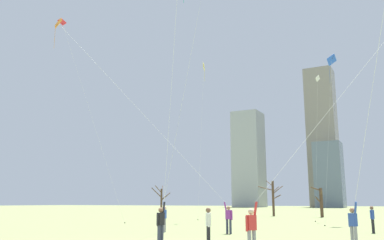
# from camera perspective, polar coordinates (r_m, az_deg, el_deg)

# --- Properties ---
(kite_flyer_midfield_center_orange) EXTENTS (14.41, 1.90, 16.25)m
(kite_flyer_midfield_center_orange) POSITION_cam_1_polar(r_m,az_deg,el_deg) (26.34, -0.61, -7.06)
(kite_flyer_midfield_center_orange) COLOR #33384C
(kite_flyer_midfield_center_orange) RESTS_ON ground
(kite_flyer_midfield_right_pink) EXTENTS (6.81, 8.16, 11.94)m
(kite_flyer_midfield_right_pink) POSITION_cam_1_polar(r_m,az_deg,el_deg) (17.23, 15.14, -4.87)
(kite_flyer_midfield_right_pink) COLOR gray
(kite_flyer_midfield_right_pink) RESTS_ON ground
(kite_flyer_foreground_right_purple) EXTENTS (0.36, 6.58, 19.30)m
(kite_flyer_foreground_right_purple) POSITION_cam_1_polar(r_m,az_deg,el_deg) (19.85, -2.88, -6.11)
(kite_flyer_foreground_right_purple) COLOR #33384C
(kite_flyer_foreground_right_purple) RESTS_ON ground
(kite_flyer_foreground_left_teal) EXTENTS (3.61, 4.92, 16.50)m
(kite_flyer_foreground_left_teal) POSITION_cam_1_polar(r_m,az_deg,el_deg) (25.62, -3.32, -4.90)
(kite_flyer_foreground_left_teal) COLOR gray
(kite_flyer_foreground_left_teal) RESTS_ON ground
(kite_flyer_midfield_left_green) EXTENTS (4.44, 5.70, 17.92)m
(kite_flyer_midfield_left_green) POSITION_cam_1_polar(r_m,az_deg,el_deg) (18.41, 22.70, -4.01)
(kite_flyer_midfield_left_green) COLOR gray
(kite_flyer_midfield_left_green) RESTS_ON ground
(bystander_far_off_by_trees) EXTENTS (0.27, 0.50, 1.62)m
(bystander_far_off_by_trees) POSITION_cam_1_polar(r_m,az_deg,el_deg) (28.21, 23.68, -12.30)
(bystander_far_off_by_trees) COLOR black
(bystander_far_off_by_trees) RESTS_ON ground
(bystander_watching_nearby) EXTENTS (0.35, 0.45, 1.62)m
(bystander_watching_nearby) POSITION_cam_1_polar(r_m,az_deg,el_deg) (18.29, 2.28, -14.25)
(bystander_watching_nearby) COLOR black
(bystander_watching_nearby) RESTS_ON ground
(distant_kite_high_overhead_yellow) EXTENTS (2.12, 2.65, 16.60)m
(distant_kite_high_overhead_yellow) POSITION_cam_1_polar(r_m,az_deg,el_deg) (44.24, 1.56, 5.24)
(distant_kite_high_overhead_yellow) COLOR yellow
(distant_kite_high_overhead_yellow) RESTS_ON ground
(distant_kite_drifting_right_blue) EXTENTS (1.20, 5.05, 15.72)m
(distant_kite_drifting_right_blue) POSITION_cam_1_polar(r_m,az_deg,el_deg) (41.15, 18.70, 6.78)
(distant_kite_drifting_right_blue) COLOR blue
(distant_kite_drifting_right_blue) RESTS_ON ground
(distant_kite_low_near_trees_white) EXTENTS (0.78, 3.24, 15.54)m
(distant_kite_low_near_trees_white) POSITION_cam_1_polar(r_m,az_deg,el_deg) (46.43, 16.96, 3.23)
(distant_kite_low_near_trees_white) COLOR white
(distant_kite_low_near_trees_white) RESTS_ON ground
(distant_kite_drifting_left_red) EXTENTS (2.20, 7.58, 17.30)m
(distant_kite_drifting_left_red) POSITION_cam_1_polar(r_m,az_deg,el_deg) (37.26, -16.34, 9.01)
(distant_kite_drifting_left_red) COLOR red
(distant_kite_drifting_left_red) RESTS_ON ground
(bare_tree_right_of_center) EXTENTS (2.03, 2.77, 4.34)m
(bare_tree_right_of_center) POSITION_cam_1_polar(r_m,az_deg,el_deg) (62.07, -4.26, -10.89)
(bare_tree_right_of_center) COLOR #4C3828
(bare_tree_right_of_center) RESTS_ON ground
(bare_tree_rightmost) EXTENTS (1.58, 1.24, 3.83)m
(bare_tree_rightmost) POSITION_cam_1_polar(r_m,az_deg,el_deg) (55.53, 17.40, -10.66)
(bare_tree_rightmost) COLOR #4C3828
(bare_tree_rightmost) RESTS_ON ground
(bare_tree_leftmost) EXTENTS (2.98, 2.18, 4.84)m
(bare_tree_leftmost) POSITION_cam_1_polar(r_m,az_deg,el_deg) (58.50, 11.14, -10.37)
(bare_tree_leftmost) COLOR #4C3828
(bare_tree_leftmost) RESTS_ON ground
(skyline_slender_spire) EXTENTS (10.68, 11.09, 37.36)m
(skyline_slender_spire) POSITION_cam_1_polar(r_m,az_deg,el_deg) (165.33, 7.85, -5.37)
(skyline_slender_spire) COLOR #9EA3AD
(skyline_slender_spire) RESTS_ON ground
(skyline_tall_tower) EXTENTS (11.08, 10.09, 55.57)m
(skyline_tall_tower) POSITION_cam_1_polar(r_m,az_deg,el_deg) (173.69, 17.61, -2.20)
(skyline_tall_tower) COLOR gray
(skyline_tall_tower) RESTS_ON ground
(skyline_short_annex) EXTENTS (9.33, 9.37, 22.96)m
(skyline_short_annex) POSITION_cam_1_polar(r_m,az_deg,el_deg) (155.20, 18.45, -7.19)
(skyline_short_annex) COLOR slate
(skyline_short_annex) RESTS_ON ground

